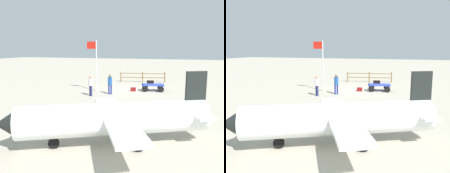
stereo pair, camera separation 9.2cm
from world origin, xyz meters
The scene contains 9 objects.
ground_plane centered at (0.00, 0.00, 0.00)m, with size 120.00×120.00×0.00m, color #B7AD99.
luggage_cart centered at (-1.78, -0.18, 0.46)m, with size 2.14×1.53×0.63m.
suitcase_tan centered at (-1.48, -0.70, 0.76)m, with size 0.67×0.41×0.25m.
suitcase_navy centered at (-0.12, 0.42, 0.16)m, with size 0.54×0.41×0.33m.
worker_lead centered at (2.68, 3.60, 1.02)m, with size 0.53×0.53×1.70m.
worker_trailing centered at (1.41, 2.47, 1.01)m, with size 0.49×0.49×1.71m.
airplane_near centered at (-1.90, 12.39, 1.11)m, with size 8.17×6.09×2.95m.
flagpole centered at (3.13, 1.52, 2.76)m, with size 0.95×0.11×4.54m.
wooden_fence centered at (0.15, -5.38, 0.68)m, with size 5.00×1.06×1.17m.
Camera 1 is at (-4.87, 20.91, 3.91)m, focal length 37.63 mm.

